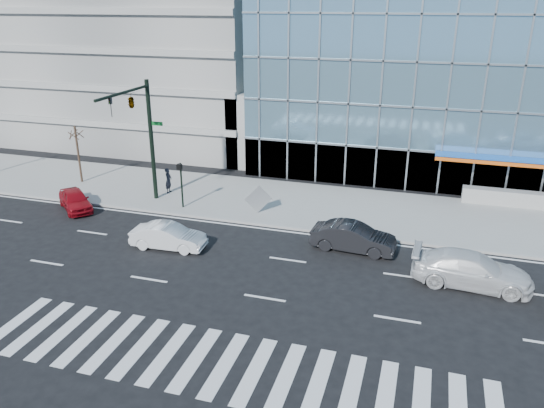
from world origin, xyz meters
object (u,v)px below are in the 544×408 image
at_px(traffic_signal, 138,115).
at_px(white_suv, 472,270).
at_px(white_sedan, 168,236).
at_px(pedestrian, 168,180).
at_px(street_tree_near, 76,134).
at_px(dark_sedan, 353,237).
at_px(tilted_panel, 258,199).
at_px(red_sedan, 75,200).
at_px(ped_signal_post, 181,178).

xyz_separation_m(traffic_signal, white_suv, (20.10, -4.52, -5.35)).
height_order(white_sedan, pedestrian, pedestrian).
height_order(street_tree_near, pedestrian, street_tree_near).
distance_m(dark_sedan, tilted_panel, 7.38).
height_order(street_tree_near, white_sedan, street_tree_near).
bearing_deg(pedestrian, red_sedan, 129.22).
height_order(street_tree_near, white_suv, street_tree_near).
height_order(ped_signal_post, tilted_panel, ped_signal_post).
distance_m(street_tree_near, tilted_panel, 14.92).
xyz_separation_m(white_suv, tilted_panel, (-12.57, 5.49, 0.26)).
bearing_deg(tilted_panel, ped_signal_post, 152.06).
bearing_deg(street_tree_near, dark_sedan, -14.13).
height_order(ped_signal_post, pedestrian, ped_signal_post).
bearing_deg(white_suv, street_tree_near, 77.32).
bearing_deg(street_tree_near, white_sedan, -35.29).
bearing_deg(white_sedan, tilted_panel, -31.23).
bearing_deg(street_tree_near, traffic_signal, -22.71).
bearing_deg(traffic_signal, tilted_panel, 7.35).
bearing_deg(traffic_signal, street_tree_near, 157.29).
distance_m(traffic_signal, ped_signal_post, 4.75).
height_order(traffic_signal, white_suv, traffic_signal).
distance_m(dark_sedan, red_sedan, 18.31).
xyz_separation_m(white_suv, white_sedan, (-15.80, -0.55, -0.13)).
bearing_deg(white_suv, white_sedan, 94.68).
xyz_separation_m(ped_signal_post, white_suv, (17.61, -4.90, -1.33)).
relative_size(traffic_signal, pedestrian, 4.54).
xyz_separation_m(traffic_signal, ped_signal_post, (2.50, 0.37, -4.02)).
xyz_separation_m(street_tree_near, tilted_panel, (14.54, -1.96, -2.71)).
relative_size(street_tree_near, tilted_panel, 3.25).
height_order(street_tree_near, tilted_panel, street_tree_near).
bearing_deg(dark_sedan, ped_signal_post, 80.56).
relative_size(traffic_signal, dark_sedan, 1.74).
bearing_deg(dark_sedan, pedestrian, 73.64).
bearing_deg(ped_signal_post, red_sedan, -163.13).
bearing_deg(pedestrian, white_sedan, -157.72).
xyz_separation_m(white_suv, dark_sedan, (-6.00, 2.14, -0.05)).
height_order(white_sedan, dark_sedan, dark_sedan).
xyz_separation_m(red_sedan, tilted_panel, (11.73, 2.63, 0.41)).
xyz_separation_m(white_suv, red_sedan, (-24.30, 2.87, -0.15)).
relative_size(pedestrian, tilted_panel, 1.35).
height_order(ped_signal_post, dark_sedan, ped_signal_post).
distance_m(street_tree_near, white_suv, 28.27).
distance_m(ped_signal_post, white_sedan, 5.92).
height_order(traffic_signal, ped_signal_post, traffic_signal).
relative_size(dark_sedan, tilted_panel, 3.54).
bearing_deg(red_sedan, street_tree_near, 72.91).
bearing_deg(tilted_panel, dark_sedan, -61.76).
bearing_deg(traffic_signal, red_sedan, -158.46).
distance_m(traffic_signal, pedestrian, 5.81).
height_order(traffic_signal, pedestrian, traffic_signal).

